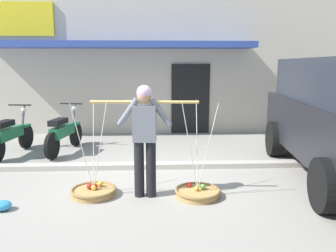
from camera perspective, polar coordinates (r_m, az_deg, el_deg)
name	(u,v)px	position (r m, az deg, el deg)	size (l,w,h in m)	color
ground_plane	(147,180)	(5.98, -3.52, -9.11)	(90.00, 90.00, 0.00)	gray
sidewalk_curb	(148,166)	(6.63, -3.44, -6.69)	(20.00, 0.24, 0.10)	#AEA89C
fruit_vendor	(145,134)	(5.04, -3.95, -1.30)	(1.60, 0.22, 1.70)	black
fruit_basket_left_side	(198,192)	(5.28, 4.99, -11.00)	(0.70, 0.70, 1.45)	#B2894C
fruit_basket_right_side	(94,191)	(5.42, -12.40, -10.61)	(0.70, 0.70, 1.45)	#B2894C
motorcycle_nearest_shop	(11,135)	(8.19, -24.96, -1.45)	(0.54, 1.81, 1.09)	black
motorcycle_second_in_row	(64,133)	(8.06, -17.14, -1.12)	(0.56, 1.80, 1.09)	black
storefront_building	(128,61)	(12.29, -6.73, 10.80)	(13.00, 6.00, 4.20)	beige
plastic_litter_bag	(1,206)	(5.32, -26.26, -11.93)	(0.28, 0.22, 0.14)	#3393D1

